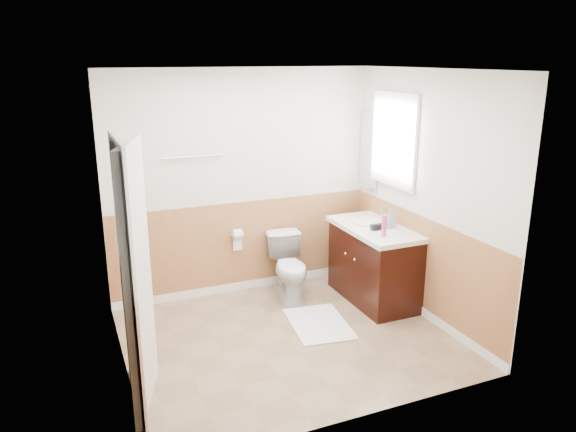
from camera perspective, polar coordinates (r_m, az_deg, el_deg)
name	(u,v)px	position (r m, az deg, el deg)	size (l,w,h in m)	color
floor	(289,339)	(5.39, 0.06, -12.63)	(3.00, 3.00, 0.00)	#8C7051
ceiling	(289,69)	(4.72, 0.07, 14.98)	(3.00, 3.00, 0.00)	white
wall_back	(243,184)	(6.09, -4.73, 3.34)	(3.00, 3.00, 0.00)	silver
wall_front	(362,262)	(3.81, 7.74, -4.73)	(3.00, 3.00, 0.00)	silver
wall_left	(115,234)	(4.57, -17.55, -1.79)	(3.00, 3.00, 0.00)	silver
wall_right	(427,198)	(5.65, 14.22, 1.87)	(3.00, 3.00, 0.00)	silver
wainscot_back	(245,248)	(6.29, -4.53, -3.35)	(3.00, 3.00, 0.00)	#C1814D
wainscot_front	(358,358)	(4.15, 7.25, -14.40)	(3.00, 3.00, 0.00)	#C1814D
wainscot_left	(124,319)	(4.84, -16.65, -10.25)	(2.60, 2.60, 0.00)	#C1814D
wainscot_right	(421,268)	(5.87, 13.62, -5.25)	(2.60, 2.60, 0.00)	#C1814D
toilet	(289,267)	(6.13, 0.15, -5.34)	(0.39, 0.68, 0.70)	silver
bath_mat	(319,324)	(5.65, 3.21, -11.13)	(0.55, 0.80, 0.02)	white
vanity_cabinet	(374,266)	(6.11, 8.90, -5.10)	(0.55, 1.10, 0.80)	black
vanity_knob_left	(355,259)	(5.83, 6.96, -4.51)	(0.03, 0.03, 0.03)	silver
vanity_knob_right	(346,253)	(6.00, 6.01, -3.89)	(0.03, 0.03, 0.03)	silver
countertop	(375,229)	(5.97, 8.99, -1.31)	(0.60, 1.15, 0.05)	white
sink_basin	(368,222)	(6.08, 8.35, -0.60)	(0.36, 0.36, 0.02)	white
faucet	(383,215)	(6.16, 9.81, 0.13)	(0.02, 0.02, 0.14)	#B6B7BC
lotion_bottle	(384,226)	(5.63, 9.96, -1.00)	(0.05, 0.05, 0.22)	#CD3577
soap_dispenser	(390,218)	(5.93, 10.53, -0.20)	(0.09, 0.10, 0.21)	#8F97A2
hair_dryer_body	(377,227)	(5.84, 9.24, -1.09)	(0.07, 0.07, 0.14)	black
hair_dryer_handle	(374,230)	(5.84, 8.96, -1.40)	(0.03, 0.03, 0.07)	black
mirror_panel	(369,151)	(6.47, 8.38, 6.69)	(0.02, 0.35, 0.90)	silver
window_frame	(394,140)	(6.01, 10.95, 7.77)	(0.04, 0.80, 1.00)	white
window_glass	(395,140)	(6.02, 11.07, 7.78)	(0.01, 0.70, 0.90)	white
door	(138,279)	(4.23, -15.29, -6.36)	(0.05, 0.80, 2.04)	white
door_frame	(128,280)	(4.22, -16.33, -6.36)	(0.02, 0.92, 2.10)	white
door_knob	(141,271)	(4.57, -15.07, -5.58)	(0.06, 0.06, 0.06)	silver
towel_bar	(193,157)	(5.83, -9.81, 6.09)	(0.02, 0.02, 0.62)	silver
tp_holder_bar	(237,234)	(6.14, -5.28, -1.88)	(0.02, 0.02, 0.14)	silver
tp_roll	(237,234)	(6.14, -5.28, -1.88)	(0.11, 0.11, 0.10)	white
tp_sheet	(238,243)	(6.18, -5.25, -2.85)	(0.10, 0.01, 0.16)	white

